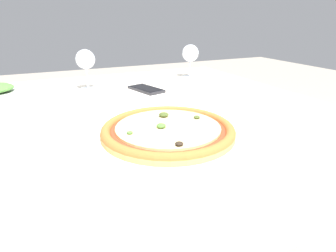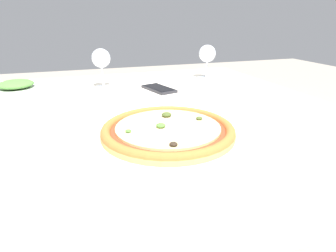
# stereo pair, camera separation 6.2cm
# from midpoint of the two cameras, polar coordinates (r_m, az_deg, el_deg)

# --- Properties ---
(dining_table) EXTENTS (1.17, 1.14, 0.73)m
(dining_table) POSITION_cam_midpoint_polar(r_m,az_deg,el_deg) (0.86, -3.10, -1.97)
(dining_table) COLOR #997047
(dining_table) RESTS_ON ground_plane
(pizza_plate) EXTENTS (0.34, 0.34, 0.04)m
(pizza_plate) POSITION_cam_midpoint_polar(r_m,az_deg,el_deg) (0.63, 2.84, -1.18)
(pizza_plate) COLOR white
(pizza_plate) RESTS_ON dining_table
(fork) EXTENTS (0.03, 0.17, 0.00)m
(fork) POSITION_cam_midpoint_polar(r_m,az_deg,el_deg) (0.75, -24.74, -0.60)
(fork) COLOR silver
(fork) RESTS_ON dining_table
(wine_glass_far_left) EXTENTS (0.08, 0.08, 0.14)m
(wine_glass_far_left) POSITION_cam_midpoint_polar(r_m,az_deg,el_deg) (1.27, 9.41, 14.03)
(wine_glass_far_left) COLOR silver
(wine_glass_far_left) RESTS_ON dining_table
(wine_glass_far_right) EXTENTS (0.07, 0.07, 0.15)m
(wine_glass_far_right) POSITION_cam_midpoint_polar(r_m,az_deg,el_deg) (1.09, -11.82, 13.03)
(wine_glass_far_right) COLOR silver
(wine_glass_far_right) RESTS_ON dining_table
(cell_phone) EXTENTS (0.11, 0.16, 0.01)m
(cell_phone) POSITION_cam_midpoint_polar(r_m,az_deg,el_deg) (1.05, -0.17, 7.57)
(cell_phone) COLOR #232328
(cell_phone) RESTS_ON dining_table
(side_plate) EXTENTS (0.22, 0.22, 0.04)m
(side_plate) POSITION_cam_midpoint_polar(r_m,az_deg,el_deg) (1.17, -27.18, 7.09)
(side_plate) COLOR white
(side_plate) RESTS_ON dining_table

